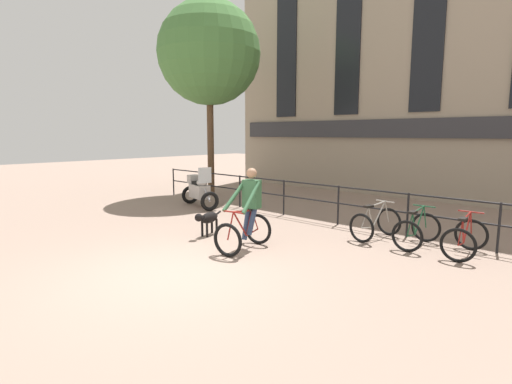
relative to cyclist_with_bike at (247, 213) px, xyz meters
The scene contains 10 objects.
ground_plane 2.09m from the cyclist_with_bike, 84.89° to the right, with size 60.00×60.00×0.00m, color gray.
canal_railing 3.26m from the cyclist_with_bike, 86.95° to the left, with size 15.05×0.05×1.05m.
building_facade 10.38m from the cyclist_with_bike, 88.90° to the left, with size 18.00×0.72×11.76m.
cyclist_with_bike is the anchor object (origin of this frame).
dog 1.48m from the cyclist_with_bike, behind, with size 0.34×0.97×0.59m.
parked_motorcycle 5.10m from the cyclist_with_bike, 152.85° to the left, with size 1.80×1.03×1.35m.
parked_bicycle_near_lamp 3.07m from the cyclist_with_bike, 58.68° to the left, with size 0.81×1.19×0.86m.
parked_bicycle_mid_left 3.66m from the cyclist_with_bike, 45.74° to the left, with size 0.68×1.12×0.86m.
parked_bicycle_mid_right 4.37m from the cyclist_with_bike, 36.72° to the left, with size 0.72×1.15×0.86m.
tree_canalside_left 9.06m from the cyclist_with_bike, 145.42° to the left, with size 3.93×3.93×7.41m.
Camera 1 is at (5.60, -3.87, 2.41)m, focal length 28.00 mm.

